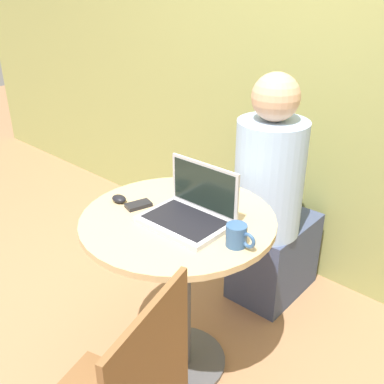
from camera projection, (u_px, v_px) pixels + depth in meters
ground_plane at (180, 361)px, 2.08m from camera, size 12.00×12.00×0.00m
back_wall at (326, 44)px, 2.21m from camera, size 7.00×0.05×2.60m
round_table at (179, 264)px, 1.84m from camera, size 0.76×0.76×0.76m
laptop at (191, 211)px, 1.69m from camera, size 0.33×0.24×0.21m
cell_phone at (138, 205)px, 1.81m from camera, size 0.08×0.11×0.02m
computer_mouse at (119, 199)px, 1.85m from camera, size 0.07×0.05×0.03m
coffee_cup at (237, 236)px, 1.54m from camera, size 0.12×0.07×0.08m
person_seated at (272, 212)px, 2.29m from camera, size 0.34×0.52×1.23m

